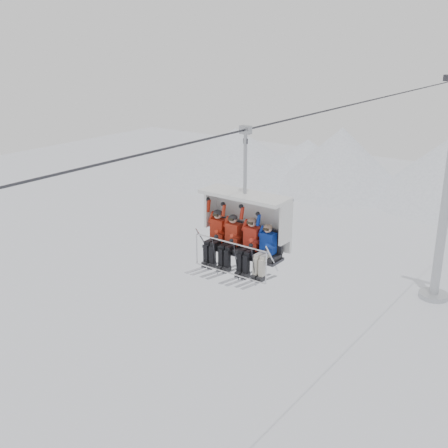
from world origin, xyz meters
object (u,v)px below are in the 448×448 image
Objects in this scene: skier_center_left at (231,239)px; skier_center_right at (250,243)px; chairlift_carrier at (247,222)px; skier_far_left at (216,234)px; lift_tower_right at (445,209)px; skier_far_right at (266,249)px.

skier_center_right is at bearing 0.35° from skier_center_left.
skier_far_left is (-0.85, -0.30, -0.48)m from chairlift_carrier.
lift_tower_right is at bearing 90.85° from skier_center_right.
skier_far_left is 0.53m from skier_center_left.
skier_center_left is (0.53, -0.00, -0.02)m from skier_far_left.
lift_tower_right is 7.99× the size of skier_far_right.
lift_tower_right is 7.83× the size of skier_center_right.
skier_far_left is 1.02× the size of skier_far_right.
lift_tower_right is at bearing 90.00° from chairlift_carrier.
lift_tower_right is at bearing 87.70° from skier_far_left.
lift_tower_right is 7.99× the size of skier_center_left.
chairlift_carrier is 0.65m from skier_center_right.
skier_far_left is 1.02× the size of skier_center_left.
chairlift_carrier is 2.36× the size of skier_center_left.
skier_center_left is (-0.32, -0.31, -0.49)m from chairlift_carrier.
lift_tower_right is at bearing 89.13° from skier_center_left.
skier_far_left is 1.68m from skier_far_right.
skier_center_right is (0.31, -21.22, 4.46)m from lift_tower_right.
lift_tower_right reaches higher than skier_far_right.
lift_tower_right is 21.68m from skier_center_right.
skier_far_right is at bearing -87.77° from lift_tower_right.
skier_far_left reaches higher than skier_center_left.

